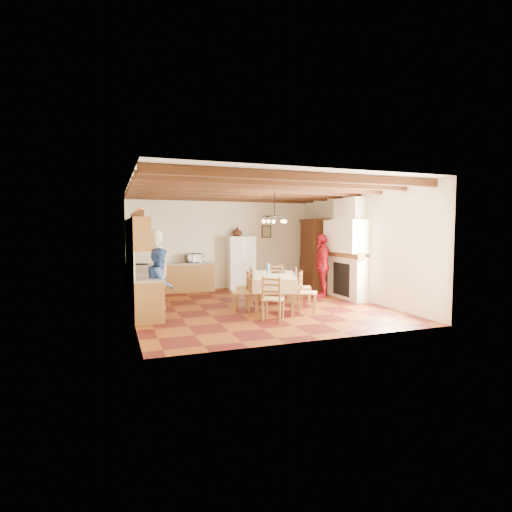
{
  "coord_description": "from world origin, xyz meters",
  "views": [
    {
      "loc": [
        -3.43,
        -9.34,
        1.97
      ],
      "look_at": [
        0.1,
        0.3,
        1.25
      ],
      "focal_mm": 28.0,
      "sensor_mm": 36.0,
      "label": 1
    }
  ],
  "objects": [
    {
      "name": "floor",
      "position": [
        0.0,
        0.0,
        -0.01
      ],
      "size": [
        6.0,
        6.5,
        0.02
      ],
      "primitive_type": "cube",
      "color": "#46120F",
      "rests_on": "ground"
    },
    {
      "name": "ceiling",
      "position": [
        0.0,
        0.0,
        3.01
      ],
      "size": [
        6.0,
        6.5,
        0.02
      ],
      "primitive_type": "cube",
      "color": "silver",
      "rests_on": "ground"
    },
    {
      "name": "wall_back",
      "position": [
        0.0,
        3.26,
        1.5
      ],
      "size": [
        6.0,
        0.02,
        3.0
      ],
      "primitive_type": "cube",
      "color": "beige",
      "rests_on": "ground"
    },
    {
      "name": "wall_front",
      "position": [
        0.0,
        -3.26,
        1.5
      ],
      "size": [
        6.0,
        0.02,
        3.0
      ],
      "primitive_type": "cube",
      "color": "beige",
      "rests_on": "ground"
    },
    {
      "name": "wall_left",
      "position": [
        -3.01,
        0.0,
        1.5
      ],
      "size": [
        0.02,
        6.5,
        3.0
      ],
      "primitive_type": "cube",
      "color": "beige",
      "rests_on": "ground"
    },
    {
      "name": "wall_right",
      "position": [
        3.01,
        0.0,
        1.5
      ],
      "size": [
        0.02,
        6.5,
        3.0
      ],
      "primitive_type": "cube",
      "color": "beige",
      "rests_on": "ground"
    },
    {
      "name": "ceiling_beams",
      "position": [
        0.0,
        0.0,
        2.91
      ],
      "size": [
        6.0,
        6.3,
        0.16
      ],
      "primitive_type": null,
      "color": "#36170D",
      "rests_on": "ground"
    },
    {
      "name": "lower_cabinets_left",
      "position": [
        -2.7,
        1.05,
        0.43
      ],
      "size": [
        0.6,
        4.3,
        0.86
      ],
      "primitive_type": "cube",
      "color": "brown",
      "rests_on": "ground"
    },
    {
      "name": "lower_cabinets_back",
      "position": [
        -1.55,
        2.95,
        0.43
      ],
      "size": [
        2.3,
        0.6,
        0.86
      ],
      "primitive_type": "cube",
      "color": "brown",
      "rests_on": "ground"
    },
    {
      "name": "countertop_left",
      "position": [
        -2.7,
        1.05,
        0.88
      ],
      "size": [
        0.62,
        4.3,
        0.04
      ],
      "primitive_type": "cube",
      "color": "slate",
      "rests_on": "lower_cabinets_left"
    },
    {
      "name": "countertop_back",
      "position": [
        -1.55,
        2.95,
        0.88
      ],
      "size": [
        2.34,
        0.62,
        0.04
      ],
      "primitive_type": "cube",
      "color": "slate",
      "rests_on": "lower_cabinets_back"
    },
    {
      "name": "backsplash_left",
      "position": [
        -2.98,
        1.05,
        1.2
      ],
      "size": [
        0.03,
        4.3,
        0.6
      ],
      "primitive_type": "cube",
      "color": "beige",
      "rests_on": "ground"
    },
    {
      "name": "backsplash_back",
      "position": [
        -1.55,
        3.23,
        1.2
      ],
      "size": [
        2.3,
        0.03,
        0.6
      ],
      "primitive_type": "cube",
      "color": "beige",
      "rests_on": "ground"
    },
    {
      "name": "upper_cabinets",
      "position": [
        -2.83,
        1.05,
        1.85
      ],
      "size": [
        0.35,
        4.2,
        0.7
      ],
      "primitive_type": "cube",
      "color": "brown",
      "rests_on": "ground"
    },
    {
      "name": "fireplace",
      "position": [
        2.72,
        0.2,
        1.4
      ],
      "size": [
        0.56,
        1.6,
        2.8
      ],
      "primitive_type": null,
      "color": "beige",
      "rests_on": "ground"
    },
    {
      "name": "wall_picture",
      "position": [
        1.55,
        3.23,
        1.85
      ],
      "size": [
        0.34,
        0.03,
        0.42
      ],
      "primitive_type": "cube",
      "color": "#2F2617",
      "rests_on": "ground"
    },
    {
      "name": "refrigerator",
      "position": [
        0.55,
        3.02,
        0.85
      ],
      "size": [
        0.87,
        0.72,
        1.7
      ],
      "primitive_type": "cube",
      "rotation": [
        0.0,
        0.0,
        -0.02
      ],
      "color": "white",
      "rests_on": "floor"
    },
    {
      "name": "hutch",
      "position": [
        2.75,
        2.12,
        1.13
      ],
      "size": [
        0.66,
        1.3,
        2.26
      ],
      "primitive_type": null,
      "rotation": [
        0.0,
        0.0,
        -0.12
      ],
      "color": "#32190E",
      "rests_on": "floor"
    },
    {
      "name": "dining_table",
      "position": [
        0.3,
        -0.44,
        0.76
      ],
      "size": [
        1.64,
        2.16,
        0.84
      ],
      "rotation": [
        0.0,
        0.0,
        -0.38
      ],
      "color": "#F1E8CD",
      "rests_on": "floor"
    },
    {
      "name": "chandelier",
      "position": [
        0.3,
        -0.44,
        2.25
      ],
      "size": [
        0.47,
        0.47,
        0.03
      ],
      "primitive_type": "torus",
      "color": "black",
      "rests_on": "ground"
    },
    {
      "name": "chair_left_near",
      "position": [
        -0.56,
        -0.47,
        0.48
      ],
      "size": [
        0.48,
        0.49,
        0.96
      ],
      "primitive_type": null,
      "rotation": [
        0.0,
        0.0,
        -1.77
      ],
      "color": "brown",
      "rests_on": "floor"
    },
    {
      "name": "chair_left_far",
      "position": [
        -0.26,
        0.17,
        0.48
      ],
      "size": [
        0.48,
        0.5,
        0.96
      ],
      "primitive_type": null,
      "rotation": [
        0.0,
        0.0,
        -1.79
      ],
      "color": "brown",
      "rests_on": "floor"
    },
    {
      "name": "chair_right_near",
      "position": [
        0.89,
        -1.07,
        0.48
      ],
      "size": [
        0.57,
        0.57,
        0.96
      ],
      "primitive_type": null,
      "rotation": [
        0.0,
        0.0,
        0.98
      ],
      "color": "brown",
      "rests_on": "floor"
    },
    {
      "name": "chair_right_far",
      "position": [
        1.15,
        -0.3,
        0.48
      ],
      "size": [
        0.53,
        0.54,
        0.96
      ],
      "primitive_type": null,
      "rotation": [
        0.0,
        0.0,
        1.16
      ],
      "color": "brown",
      "rests_on": "floor"
    },
    {
      "name": "chair_end_near",
      "position": [
        -0.19,
        -1.54,
        0.48
      ],
      "size": [
        0.57,
        0.57,
        0.96
      ],
      "primitive_type": null,
      "rotation": [
        0.0,
        0.0,
        2.53
      ],
      "color": "brown",
      "rests_on": "floor"
    },
    {
      "name": "chair_end_far",
      "position": [
        0.84,
        0.68,
        0.48
      ],
      "size": [
        0.52,
        0.5,
        0.96
      ],
      "primitive_type": null,
      "rotation": [
        0.0,
        0.0,
        -0.29
      ],
      "color": "brown",
      "rests_on": "floor"
    },
    {
      "name": "person_man",
      "position": [
        -2.35,
        0.63,
        0.97
      ],
      "size": [
        0.66,
        0.82,
        1.95
      ],
      "primitive_type": "imported",
      "rotation": [
        0.0,
        0.0,
        1.88
      ],
      "color": "silver",
      "rests_on": "floor"
    },
    {
      "name": "person_woman_blue",
      "position": [
        -2.43,
        -0.56,
        0.77
      ],
      "size": [
        0.78,
        0.89,
        1.54
      ],
      "primitive_type": "imported",
      "rotation": [
        0.0,
        0.0,
        1.27
      ],
      "color": "#2F4E99",
      "rests_on": "floor"
    },
    {
      "name": "person_woman_red",
      "position": [
        2.24,
        0.65,
        0.9
      ],
      "size": [
        0.79,
        1.15,
        1.81
      ],
      "primitive_type": "imported",
      "rotation": [
        0.0,
        0.0,
        -1.94
      ],
      "color": "#AB121F",
      "rests_on": "floor"
    },
    {
      "name": "microwave",
      "position": [
        -0.98,
        2.95,
        1.04
      ],
      "size": [
        0.53,
        0.4,
        0.27
      ],
      "primitive_type": "imported",
      "rotation": [
        0.0,
        0.0,
        0.13
      ],
      "color": "silver",
      "rests_on": "countertop_back"
    },
    {
      "name": "fridge_vase",
      "position": [
        0.45,
        3.02,
        1.86
      ],
      "size": [
        0.3,
        0.3,
        0.31
      ],
      "primitive_type": "imported",
      "rotation": [
        0.0,
        0.0,
        0.03
      ],
      "color": "#32190E",
      "rests_on": "refrigerator"
    }
  ]
}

